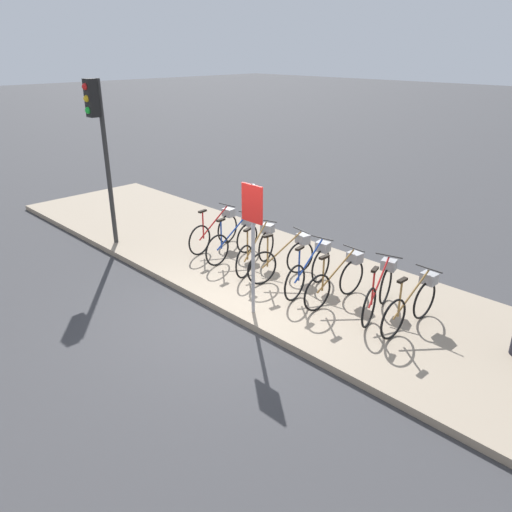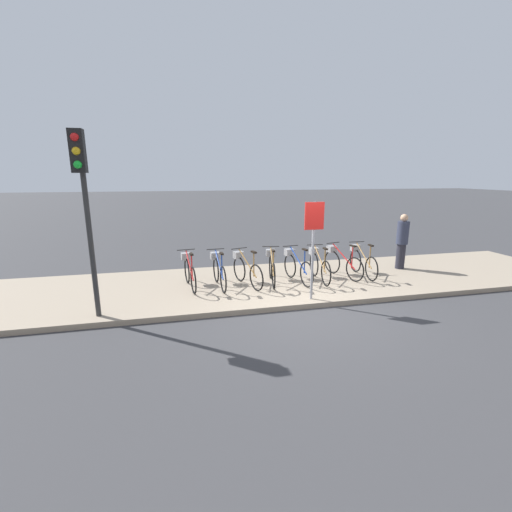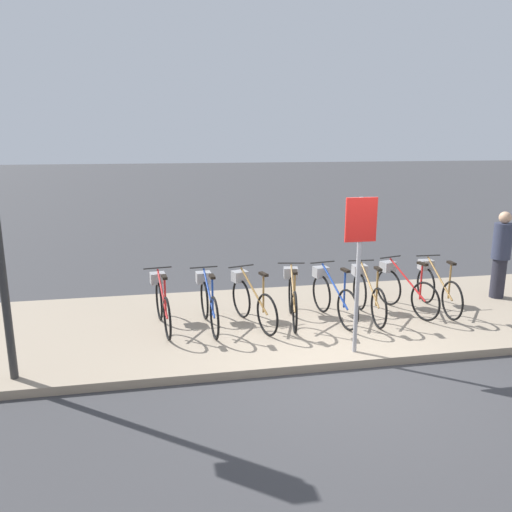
% 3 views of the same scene
% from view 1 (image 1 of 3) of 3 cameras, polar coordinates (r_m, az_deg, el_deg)
% --- Properties ---
extents(ground_plane, '(120.00, 120.00, 0.00)m').
position_cam_1_polar(ground_plane, '(8.54, -2.94, -7.19)').
color(ground_plane, '#38383A').
extents(sidewalk, '(17.32, 3.61, 0.12)m').
position_cam_1_polar(sidewalk, '(9.66, 5.04, -3.10)').
color(sidewalk, gray).
rests_on(sidewalk, ground_plane).
extents(parked_bicycle_0, '(0.46, 1.57, 0.97)m').
position_cam_1_polar(parked_bicycle_0, '(11.06, -4.51, 3.10)').
color(parked_bicycle_0, black).
rests_on(parked_bicycle_0, sidewalk).
extents(parked_bicycle_1, '(0.46, 1.57, 0.97)m').
position_cam_1_polar(parked_bicycle_1, '(10.48, -2.34, 2.02)').
color(parked_bicycle_1, black).
rests_on(parked_bicycle_1, sidewalk).
extents(parked_bicycle_2, '(0.60, 1.52, 0.97)m').
position_cam_1_polar(parked_bicycle_2, '(9.99, 0.23, 0.97)').
color(parked_bicycle_2, black).
rests_on(parked_bicycle_2, sidewalk).
extents(parked_bicycle_3, '(0.47, 1.55, 0.97)m').
position_cam_1_polar(parked_bicycle_3, '(9.57, 3.40, -0.08)').
color(parked_bicycle_3, black).
rests_on(parked_bicycle_3, sidewalk).
extents(parked_bicycle_4, '(0.46, 1.56, 0.97)m').
position_cam_1_polar(parked_bicycle_4, '(9.15, 6.32, -1.31)').
color(parked_bicycle_4, black).
rests_on(parked_bicycle_4, sidewalk).
extents(parked_bicycle_5, '(0.46, 1.57, 0.97)m').
position_cam_1_polar(parked_bicycle_5, '(8.80, 9.44, -2.52)').
color(parked_bicycle_5, black).
rests_on(parked_bicycle_5, sidewalk).
extents(parked_bicycle_6, '(0.57, 1.53, 0.97)m').
position_cam_1_polar(parked_bicycle_6, '(8.56, 13.98, -3.64)').
color(parked_bicycle_6, black).
rests_on(parked_bicycle_6, sidewalk).
extents(parked_bicycle_7, '(0.46, 1.57, 0.97)m').
position_cam_1_polar(parked_bicycle_7, '(8.28, 17.54, -5.02)').
color(parked_bicycle_7, black).
rests_on(parked_bicycle_7, sidewalk).
extents(traffic_light, '(0.24, 0.40, 3.56)m').
position_cam_1_polar(traffic_light, '(11.23, -17.57, 13.65)').
color(traffic_light, '#2D2D2D').
rests_on(traffic_light, sidewalk).
extents(sign_post, '(0.44, 0.07, 2.21)m').
position_cam_1_polar(sign_post, '(7.87, -0.39, 3.21)').
color(sign_post, '#99999E').
rests_on(sign_post, sidewalk).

